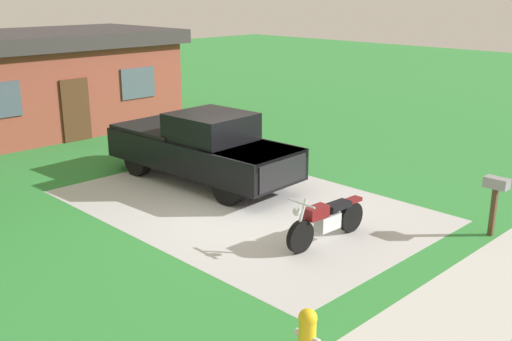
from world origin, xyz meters
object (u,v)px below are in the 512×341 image
motorcycle (326,220)px  mailbox (496,191)px  fire_hydrant (307,338)px  neighbor_house (39,80)px  pickup_truck (200,146)px

motorcycle → mailbox: bearing=-39.2°
motorcycle → mailbox: mailbox is taller
motorcycle → mailbox: 3.55m
fire_hydrant → neighbor_house: bearing=75.7°
motorcycle → neighbor_house: (0.68, 13.82, 1.32)m
motorcycle → pickup_truck: bearing=80.7°
pickup_truck → fire_hydrant: size_ratio=6.58×
fire_hydrant → neighbor_house: size_ratio=0.09×
mailbox → fire_hydrant: bearing=-177.7°
motorcycle → fire_hydrant: motorcycle is taller
motorcycle → pickup_truck: pickup_truck is taller
mailbox → pickup_truck: bearing=105.0°
pickup_truck → mailbox: 7.41m
motorcycle → neighbor_house: size_ratio=0.23×
fire_hydrant → mailbox: mailbox is taller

